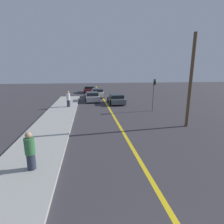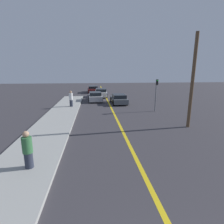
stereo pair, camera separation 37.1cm
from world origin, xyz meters
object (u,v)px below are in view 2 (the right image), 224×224
object	(u,v)px
pedestrian_near_curb	(28,150)
traffic_light	(156,92)
utility_pole	(192,82)
car_near_right_lane	(119,99)
car_far_distant	(101,93)
pedestrian_mid_group	(71,99)
car_parked_left_lot	(93,89)
car_ahead_center	(95,97)

from	to	relation	value
pedestrian_near_curb	traffic_light	xyz separation A→B (m)	(9.15, 10.23, 1.12)
traffic_light	utility_pole	xyz separation A→B (m)	(0.70, -5.27, 1.29)
car_near_right_lane	car_far_distant	world-z (taller)	car_far_distant
pedestrian_mid_group	car_far_distant	bearing A→B (deg)	65.68
car_near_right_lane	car_far_distant	size ratio (longest dim) A/B	0.89
car_far_distant	utility_pole	size ratio (longest dim) A/B	0.66
car_near_right_lane	car_parked_left_lot	size ratio (longest dim) A/B	0.86
car_far_distant	pedestrian_mid_group	world-z (taller)	pedestrian_mid_group
car_near_right_lane	utility_pole	xyz separation A→B (m)	(3.83, -10.07, 2.77)
car_far_distant	pedestrian_near_curb	distance (m)	21.72
car_near_right_lane	traffic_light	bearing A→B (deg)	-58.23
car_ahead_center	utility_pole	distance (m)	14.36
pedestrian_near_curb	pedestrian_mid_group	xyz separation A→B (m)	(0.22, 13.01, 0.09)
pedestrian_near_curb	pedestrian_mid_group	world-z (taller)	pedestrian_mid_group
traffic_light	car_ahead_center	bearing A→B (deg)	131.00
car_near_right_lane	pedestrian_mid_group	distance (m)	6.15
pedestrian_mid_group	car_ahead_center	bearing A→B (deg)	56.78
pedestrian_mid_group	utility_pole	bearing A→B (deg)	-39.92
pedestrian_near_curb	car_parked_left_lot	bearing A→B (deg)	84.32
car_parked_left_lot	traffic_light	world-z (taller)	traffic_light
utility_pole	traffic_light	bearing A→B (deg)	97.53
car_ahead_center	utility_pole	xyz separation A→B (m)	(6.83, -12.33, 2.74)
pedestrian_near_curb	car_near_right_lane	bearing A→B (deg)	68.20
car_parked_left_lot	utility_pole	world-z (taller)	utility_pole
car_parked_left_lot	pedestrian_mid_group	distance (m)	14.39
car_near_right_lane	pedestrian_near_curb	xyz separation A→B (m)	(-6.01, -15.03, 0.36)
car_near_right_lane	car_far_distant	bearing A→B (deg)	106.39
car_ahead_center	pedestrian_near_curb	xyz separation A→B (m)	(-3.01, -17.28, 0.33)
car_near_right_lane	utility_pole	world-z (taller)	utility_pole
car_ahead_center	traffic_light	size ratio (longest dim) A/B	1.24
pedestrian_near_curb	traffic_light	bearing A→B (deg)	48.19
pedestrian_mid_group	car_near_right_lane	bearing A→B (deg)	19.19
car_ahead_center	utility_pole	size ratio (longest dim) A/B	0.61
car_parked_left_lot	traffic_light	size ratio (longest dim) A/B	1.39
car_near_right_lane	pedestrian_mid_group	bearing A→B (deg)	-162.20
car_near_right_lane	car_parked_left_lot	world-z (taller)	car_parked_left_lot
car_near_right_lane	pedestrian_mid_group	world-z (taller)	pedestrian_mid_group
pedestrian_mid_group	traffic_light	size ratio (longest dim) A/B	0.54
car_parked_left_lot	pedestrian_mid_group	xyz separation A→B (m)	(-2.49, -14.17, 0.42)
pedestrian_near_curb	utility_pole	distance (m)	11.28
car_parked_left_lot	utility_pole	size ratio (longest dim) A/B	0.68
car_near_right_lane	pedestrian_mid_group	xyz separation A→B (m)	(-5.79, -2.02, 0.45)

